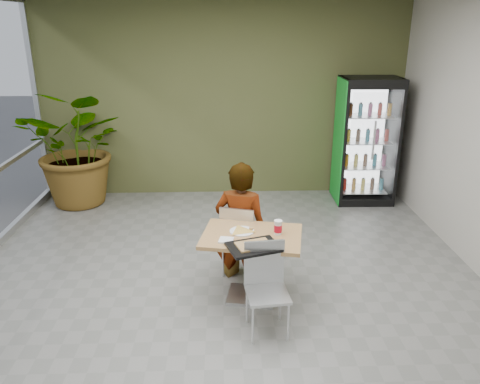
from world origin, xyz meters
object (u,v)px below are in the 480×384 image
(dining_table, at_px, (252,253))
(beverage_fridge, at_px, (366,141))
(seated_woman, at_px, (241,232))
(cafeteria_tray, at_px, (254,247))
(chair_near, at_px, (266,280))
(potted_plant, at_px, (80,148))
(chair_far, at_px, (239,235))
(soda_cup, at_px, (278,228))

(dining_table, bearing_deg, beverage_fridge, 55.25)
(seated_woman, distance_m, cafeteria_tray, 0.86)
(seated_woman, bearing_deg, chair_near, 117.76)
(potted_plant, bearing_deg, seated_woman, -44.15)
(seated_woman, height_order, cafeteria_tray, seated_woman)
(chair_near, xyz_separation_m, cafeteria_tray, (-0.10, 0.19, 0.25))
(dining_table, relative_size, cafeteria_tray, 2.31)
(chair_far, distance_m, chair_near, 1.01)
(dining_table, height_order, soda_cup, soda_cup)
(soda_cup, distance_m, beverage_fridge, 3.38)
(soda_cup, distance_m, cafeteria_tray, 0.42)
(chair_far, xyz_separation_m, soda_cup, (0.39, -0.47, 0.31))
(dining_table, distance_m, seated_woman, 0.52)
(seated_woman, xyz_separation_m, cafeteria_tray, (0.09, -0.83, 0.23))
(chair_far, relative_size, chair_near, 1.00)
(cafeteria_tray, height_order, potted_plant, potted_plant)
(chair_near, height_order, beverage_fridge, beverage_fridge)
(seated_woman, bearing_deg, soda_cup, 142.06)
(dining_table, height_order, cafeteria_tray, cafeteria_tray)
(chair_far, relative_size, soda_cup, 5.77)
(chair_far, bearing_deg, potted_plant, -28.16)
(seated_woman, distance_m, soda_cup, 0.69)
(soda_cup, bearing_deg, seated_woman, 125.29)
(chair_near, xyz_separation_m, soda_cup, (0.16, 0.51, 0.31))
(chair_near, relative_size, cafeteria_tray, 1.81)
(seated_woman, relative_size, potted_plant, 0.90)
(seated_woman, xyz_separation_m, potted_plant, (-2.46, 2.39, 0.40))
(potted_plant, bearing_deg, beverage_fridge, -0.10)
(chair_far, xyz_separation_m, chair_near, (0.22, -0.98, -0.00))
(beverage_fridge, bearing_deg, soda_cup, -120.07)
(beverage_fridge, relative_size, potted_plant, 1.07)
(chair_far, relative_size, seated_woman, 0.53)
(cafeteria_tray, bearing_deg, chair_far, 98.71)
(dining_table, bearing_deg, soda_cup, 0.72)
(soda_cup, bearing_deg, dining_table, -179.28)
(seated_woman, height_order, soda_cup, seated_woman)
(chair_near, relative_size, beverage_fridge, 0.44)
(dining_table, bearing_deg, seated_woman, 100.22)
(soda_cup, bearing_deg, cafeteria_tray, -130.65)
(dining_table, distance_m, beverage_fridge, 3.56)
(chair_far, bearing_deg, beverage_fridge, -114.58)
(beverage_fridge, height_order, potted_plant, beverage_fridge)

